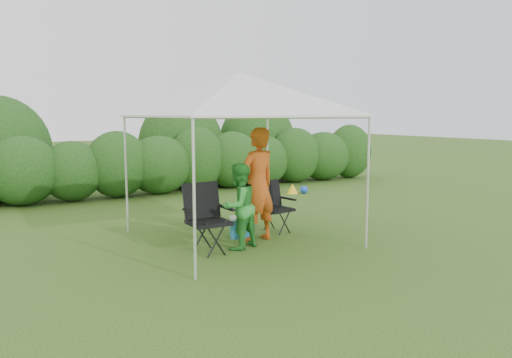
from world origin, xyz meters
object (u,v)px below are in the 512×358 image
woman (238,206)px  cooler (242,227)px  canopy (239,95)px  man (258,185)px  chair_left (206,213)px  chair_right (274,203)px

woman → cooler: (0.41, 0.62, -0.51)m
canopy → man: 1.53m
chair_left → canopy: bearing=23.4°
chair_right → chair_left: chair_left is taller
canopy → chair_left: canopy is taller
canopy → man: size_ratio=1.61×
woman → cooler: woman is taller
canopy → woman: bearing=-121.1°
chair_right → chair_left: (-1.66, -0.61, 0.08)m
woman → cooler: 0.90m
chair_left → man: (1.03, 0.15, 0.35)m
woman → cooler: size_ratio=2.68×
canopy → cooler: size_ratio=6.01×
canopy → cooler: canopy is taller
chair_right → cooler: chair_right is taller
chair_left → cooler: bearing=28.0°
chair_left → man: 1.10m
man → canopy: bearing=-52.2°
man → woman: (-0.52, -0.27, -0.27)m
man → chair_right: bearing=-154.9°
canopy → cooler: 2.29m
man → chair_left: bearing=-3.4°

